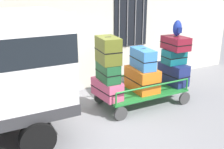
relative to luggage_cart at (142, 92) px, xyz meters
name	(u,v)px	position (x,y,z in m)	size (l,w,h in m)	color
ground_plane	(120,117)	(-0.96, -0.44, -0.34)	(40.00, 40.00, 0.00)	gray
building_wall	(82,8)	(-0.95, 1.92, 2.16)	(12.00, 0.38, 5.00)	beige
luggage_cart	(142,92)	(0.00, 0.00, 0.00)	(2.38, 1.23, 0.40)	#1E722D
cart_railing	(143,81)	(0.00, 0.00, 0.34)	(2.27, 1.10, 0.33)	#1E722D
suitcase_left_bottom	(107,89)	(-1.07, 0.04, 0.29)	(0.52, 0.98, 0.46)	#CC4C72
suitcase_left_middle	(108,72)	(-1.07, -0.02, 0.76)	(0.41, 0.76, 0.47)	#194C28
suitcase_left_top	(108,50)	(-1.07, -0.04, 1.32)	(0.52, 0.77, 0.65)	#4C5119
suitcase_midleft_bottom	(142,79)	(0.00, 0.04, 0.37)	(0.62, 0.97, 0.62)	orange
suitcase_midleft_middle	(143,59)	(0.00, 0.03, 0.95)	(0.47, 0.87, 0.54)	#3372C6
suitcase_center_bottom	(173,74)	(1.07, 0.02, 0.36)	(0.53, 0.93, 0.61)	navy
suitcase_center_middle	(174,57)	(1.07, 0.03, 0.88)	(0.61, 0.48, 0.41)	#0F5960
suitcase_center_top	(176,43)	(1.07, 0.01, 1.27)	(0.53, 0.79, 0.37)	maroon
backpack	(177,28)	(1.12, 0.04, 1.68)	(0.27, 0.22, 0.44)	navy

